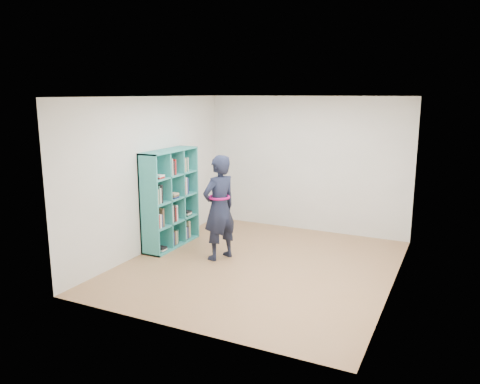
% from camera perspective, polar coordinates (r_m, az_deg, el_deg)
% --- Properties ---
extents(floor, '(4.50, 4.50, 0.00)m').
position_cam_1_polar(floor, '(7.43, 2.36, -8.94)').
color(floor, '#996E45').
rests_on(floor, ground).
extents(ceiling, '(4.50, 4.50, 0.00)m').
position_cam_1_polar(ceiling, '(6.95, 2.55, 11.53)').
color(ceiling, white).
rests_on(ceiling, wall_back).
extents(wall_left, '(0.02, 4.50, 2.60)m').
position_cam_1_polar(wall_left, '(8.06, -10.71, 2.11)').
color(wall_left, beige).
rests_on(wall_left, floor).
extents(wall_right, '(0.02, 4.50, 2.60)m').
position_cam_1_polar(wall_right, '(6.56, 18.69, -0.56)').
color(wall_right, beige).
rests_on(wall_right, floor).
extents(wall_back, '(4.00, 0.02, 2.60)m').
position_cam_1_polar(wall_back, '(9.16, 8.06, 3.36)').
color(wall_back, beige).
rests_on(wall_back, floor).
extents(wall_front, '(4.00, 0.02, 2.60)m').
position_cam_1_polar(wall_front, '(5.14, -7.57, -3.39)').
color(wall_front, beige).
rests_on(wall_front, floor).
extents(bookshelf, '(0.37, 1.28, 1.71)m').
position_cam_1_polar(bookshelf, '(8.25, -8.65, -0.92)').
color(bookshelf, teal).
rests_on(bookshelf, floor).
extents(person, '(0.62, 0.73, 1.70)m').
position_cam_1_polar(person, '(7.50, -2.54, -1.92)').
color(person, black).
rests_on(person, floor).
extents(smartphone, '(0.04, 0.08, 0.12)m').
position_cam_1_polar(smartphone, '(7.64, -2.69, -0.80)').
color(smartphone, silver).
rests_on(smartphone, person).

